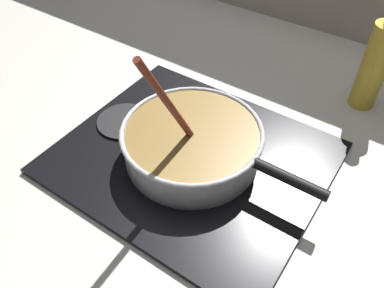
# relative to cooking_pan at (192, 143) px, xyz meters

# --- Properties ---
(ground) EXTENTS (2.40, 1.60, 0.04)m
(ground) POSITION_rel_cooking_pan_xyz_m (-0.06, -0.07, -0.07)
(ground) COLOR beige
(hob_plate) EXTENTS (0.56, 0.48, 0.01)m
(hob_plate) POSITION_rel_cooking_pan_xyz_m (-0.00, 0.00, -0.05)
(hob_plate) COLOR black
(hob_plate) RESTS_ON ground
(burner_ring) EXTENTS (0.21, 0.21, 0.01)m
(burner_ring) POSITION_rel_cooking_pan_xyz_m (-0.00, 0.00, -0.04)
(burner_ring) COLOR #592D0C
(burner_ring) RESTS_ON hob_plate
(spare_burner) EXTENTS (0.13, 0.13, 0.01)m
(spare_burner) POSITION_rel_cooking_pan_xyz_m (-0.20, 0.00, -0.04)
(spare_burner) COLOR #262628
(spare_burner) RESTS_ON hob_plate
(cooking_pan) EXTENTS (0.45, 0.30, 0.30)m
(cooking_pan) POSITION_rel_cooking_pan_xyz_m (0.00, 0.00, 0.00)
(cooking_pan) COLOR silver
(cooking_pan) RESTS_ON hob_plate
(sauce_bottle) EXTENTS (0.06, 0.06, 0.28)m
(sauce_bottle) POSITION_rel_cooking_pan_xyz_m (0.25, 0.41, 0.06)
(sauce_bottle) COLOR gold
(sauce_bottle) RESTS_ON ground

